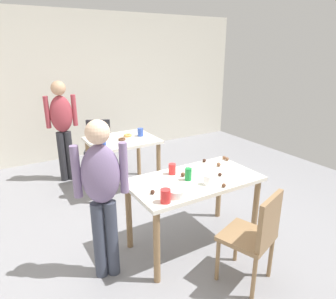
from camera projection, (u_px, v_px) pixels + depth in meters
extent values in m
plane|color=gray|center=(185.00, 231.00, 3.43)|extent=(6.40, 6.40, 0.00)
cube|color=beige|center=(89.00, 86.00, 5.61)|extent=(6.40, 0.10, 2.60)
cube|color=silver|center=(194.00, 180.00, 2.99)|extent=(1.30, 0.70, 0.04)
cylinder|color=olive|center=(157.00, 247.00, 2.59)|extent=(0.06, 0.06, 0.71)
cylinder|color=olive|center=(255.00, 211.00, 3.16)|extent=(0.06, 0.06, 0.71)
cylinder|color=olive|center=(129.00, 216.00, 3.06)|extent=(0.06, 0.06, 0.71)
cylinder|color=olive|center=(219.00, 190.00, 3.63)|extent=(0.06, 0.06, 0.71)
cube|color=silver|center=(122.00, 140.00, 4.28)|extent=(0.93, 0.78, 0.04)
cylinder|color=olive|center=(104.00, 179.00, 3.93)|extent=(0.06, 0.06, 0.71)
cylinder|color=olive|center=(159.00, 167.00, 4.33)|extent=(0.06, 0.06, 0.71)
cylinder|color=olive|center=(89.00, 163.00, 4.47)|extent=(0.06, 0.06, 0.71)
cylinder|color=olive|center=(139.00, 154.00, 4.86)|extent=(0.06, 0.06, 0.71)
cube|color=olive|center=(246.00, 237.00, 2.61)|extent=(0.51, 0.51, 0.04)
cube|color=olive|center=(270.00, 221.00, 2.42)|extent=(0.37, 0.16, 0.42)
cylinder|color=olive|center=(218.00, 260.00, 2.66)|extent=(0.04, 0.04, 0.41)
cylinder|color=olive|center=(236.00, 242.00, 2.90)|extent=(0.04, 0.04, 0.41)
cylinder|color=olive|center=(254.00, 278.00, 2.45)|extent=(0.04, 0.04, 0.41)
cylinder|color=olive|center=(271.00, 257.00, 2.70)|extent=(0.04, 0.04, 0.41)
cube|color=#2D2D33|center=(98.00, 149.00, 4.85)|extent=(0.53, 0.53, 0.04)
cube|color=#2D2D33|center=(99.00, 132.00, 4.95)|extent=(0.36, 0.20, 0.42)
cylinder|color=#2D2D33|center=(109.00, 166.00, 4.78)|extent=(0.04, 0.04, 0.41)
cylinder|color=#2D2D33|center=(87.00, 166.00, 4.74)|extent=(0.04, 0.04, 0.41)
cylinder|color=#2D2D33|center=(111.00, 158.00, 5.10)|extent=(0.04, 0.04, 0.41)
cylinder|color=#2D2D33|center=(90.00, 159.00, 5.07)|extent=(0.04, 0.04, 0.41)
cylinder|color=#383D4C|center=(99.00, 240.00, 2.66)|extent=(0.11, 0.11, 0.73)
cylinder|color=#383D4C|center=(112.00, 238.00, 2.69)|extent=(0.11, 0.11, 0.73)
ellipsoid|color=slate|center=(101.00, 174.00, 2.48)|extent=(0.37, 0.29, 0.52)
sphere|color=beige|center=(97.00, 132.00, 2.36)|extent=(0.20, 0.20, 0.20)
cylinder|color=slate|center=(76.00, 172.00, 2.42)|extent=(0.09, 0.09, 0.44)
cylinder|color=slate|center=(124.00, 168.00, 2.51)|extent=(0.09, 0.09, 0.44)
cylinder|color=#28282D|center=(70.00, 156.00, 4.68)|extent=(0.11, 0.11, 0.77)
cylinder|color=#28282D|center=(62.00, 157.00, 4.64)|extent=(0.11, 0.11, 0.77)
ellipsoid|color=#9E3842|center=(61.00, 114.00, 4.45)|extent=(0.34, 0.24, 0.55)
sphere|color=tan|center=(58.00, 88.00, 4.33)|extent=(0.21, 0.21, 0.21)
cylinder|color=#9E3842|center=(74.00, 110.00, 4.51)|extent=(0.08, 0.08, 0.46)
cylinder|color=#9E3842|center=(47.00, 112.00, 4.37)|extent=(0.08, 0.08, 0.46)
cylinder|color=white|center=(176.00, 192.00, 2.63)|extent=(0.18, 0.18, 0.07)
cylinder|color=#198438|center=(188.00, 174.00, 2.93)|extent=(0.07, 0.07, 0.12)
cube|color=silver|center=(232.00, 181.00, 2.92)|extent=(0.17, 0.02, 0.01)
cylinder|color=white|center=(207.00, 180.00, 2.84)|extent=(0.08, 0.08, 0.09)
cylinder|color=red|center=(172.00, 169.00, 3.07)|extent=(0.07, 0.07, 0.11)
cylinder|color=red|center=(166.00, 196.00, 2.51)|extent=(0.09, 0.09, 0.12)
sphere|color=#3D2319|center=(153.00, 192.00, 2.66)|extent=(0.04, 0.04, 0.04)
sphere|color=brown|center=(219.00, 164.00, 3.28)|extent=(0.04, 0.04, 0.04)
sphere|color=brown|center=(224.00, 158.00, 3.49)|extent=(0.04, 0.04, 0.04)
sphere|color=brown|center=(224.00, 185.00, 2.79)|extent=(0.04, 0.04, 0.04)
sphere|color=#3D2319|center=(204.00, 160.00, 3.40)|extent=(0.04, 0.04, 0.04)
sphere|color=#3D2319|center=(220.00, 174.00, 3.03)|extent=(0.04, 0.04, 0.04)
sphere|color=brown|center=(183.00, 174.00, 3.02)|extent=(0.04, 0.04, 0.04)
sphere|color=brown|center=(227.00, 159.00, 3.45)|extent=(0.04, 0.04, 0.04)
cylinder|color=white|center=(97.00, 139.00, 3.92)|extent=(0.12, 0.12, 0.20)
cylinder|color=#3351B2|center=(103.00, 146.00, 3.83)|extent=(0.08, 0.08, 0.09)
cylinder|color=#3351B2|center=(140.00, 132.00, 4.40)|extent=(0.08, 0.08, 0.12)
torus|color=pink|center=(104.00, 137.00, 4.29)|extent=(0.13, 0.13, 0.04)
torus|color=gold|center=(128.00, 135.00, 4.39)|extent=(0.12, 0.12, 0.03)
torus|color=brown|center=(122.00, 139.00, 4.21)|extent=(0.10, 0.10, 0.03)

